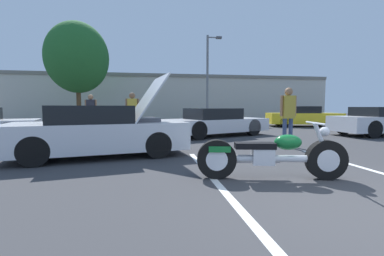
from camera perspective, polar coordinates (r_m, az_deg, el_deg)
ground_plane at (r=3.72m, az=36.90°, el=-15.41°), size 80.00×80.00×0.00m
parking_stripe_foreground at (r=4.14m, az=5.90°, el=-12.43°), size 0.12×5.30×0.01m
far_building at (r=27.20m, az=-3.83°, el=7.09°), size 32.00×4.20×4.40m
light_pole at (r=20.79m, az=3.69°, el=11.80°), size 1.21×0.28×6.80m
tree_background at (r=21.03m, az=-24.15°, el=14.06°), size 4.43×4.43×7.33m
motorcycle at (r=4.56m, az=17.02°, el=-5.89°), size 2.49×0.83×0.97m
show_car_hood_open at (r=6.79m, az=-19.65°, el=-0.67°), size 4.42×2.58×2.04m
parked_car_mid_left_row at (r=10.81m, az=5.23°, el=1.21°), size 4.78×3.25×1.16m
parked_car_mid_right_row at (r=17.43m, az=23.33°, el=2.31°), size 4.54×2.67×1.25m
spectator_near_motorcycle at (r=10.28m, az=-13.10°, el=3.71°), size 0.52×0.23×1.77m
spectator_by_show_car at (r=8.31m, az=20.59°, el=3.44°), size 0.52×0.24×1.80m
spectator_midground at (r=12.54m, az=-21.53°, el=3.69°), size 0.52×0.23×1.78m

